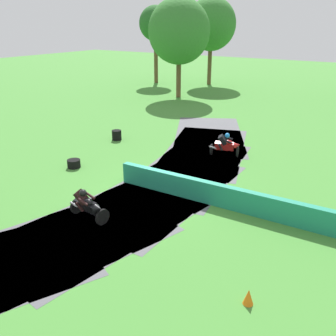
# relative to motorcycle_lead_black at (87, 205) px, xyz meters

# --- Properties ---
(ground_plane) EXTENTS (120.00, 120.00, 0.00)m
(ground_plane) POSITION_rel_motorcycle_lead_black_xyz_m (0.87, 3.60, -0.63)
(ground_plane) COLOR #428433
(track_asphalt) EXTENTS (8.67, 27.23, 0.01)m
(track_asphalt) POSITION_rel_motorcycle_lead_black_xyz_m (-0.06, 3.58, -0.62)
(track_asphalt) COLOR #515156
(track_asphalt) RESTS_ON ground
(safety_barrier) EXTENTS (15.29, 0.60, 0.90)m
(safety_barrier) POSITION_rel_motorcycle_lead_black_xyz_m (6.51, 3.71, -0.18)
(safety_barrier) COLOR #1E8466
(safety_barrier) RESTS_ON ground
(motorcycle_lead_black) EXTENTS (1.70, 0.94, 1.42)m
(motorcycle_lead_black) POSITION_rel_motorcycle_lead_black_xyz_m (0.00, 0.00, 0.00)
(motorcycle_lead_black) COLOR black
(motorcycle_lead_black) RESTS_ON ground
(motorcycle_chase_red) EXTENTS (1.73, 1.14, 1.43)m
(motorcycle_chase_red) POSITION_rel_motorcycle_lead_black_xyz_m (1.25, 9.09, 0.01)
(motorcycle_chase_red) COLOR black
(motorcycle_chase_red) RESTS_ON ground
(tire_stack_mid_a) EXTENTS (0.64, 0.64, 0.40)m
(tire_stack_mid_a) POSITION_rel_motorcycle_lead_black_xyz_m (-4.37, 3.51, -0.43)
(tire_stack_mid_a) COLOR black
(tire_stack_mid_a) RESTS_ON ground
(tire_stack_mid_b) EXTENTS (0.57, 0.57, 0.60)m
(tire_stack_mid_b) POSITION_rel_motorcycle_lead_black_xyz_m (-5.59, 8.24, -0.33)
(tire_stack_mid_b) COLOR black
(tire_stack_mid_b) RESTS_ON ground
(traffic_cone) EXTENTS (0.28, 0.28, 0.44)m
(traffic_cone) POSITION_rel_motorcycle_lead_black_xyz_m (6.56, -0.98, -0.41)
(traffic_cone) COLOR orange
(traffic_cone) RESTS_ON ground
(tree_far_right) EXTENTS (5.32, 5.32, 9.21)m
(tree_far_right) POSITION_rel_motorcycle_lead_black_xyz_m (-10.67, 30.44, 5.77)
(tree_far_right) COLOR brown
(tree_far_right) RESTS_ON ground
(tree_mid_rise) EXTENTS (5.55, 5.55, 8.82)m
(tree_mid_rise) POSITION_rel_motorcycle_lead_black_xyz_m (-9.64, 22.08, 5.26)
(tree_mid_rise) COLOR brown
(tree_mid_rise) RESTS_ON ground
(tree_behind_barrier) EXTENTS (3.63, 3.63, 8.41)m
(tree_behind_barrier) POSITION_rel_motorcycle_lead_black_xyz_m (-16.44, 28.23, 5.80)
(tree_behind_barrier) COLOR brown
(tree_behind_barrier) RESTS_ON ground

